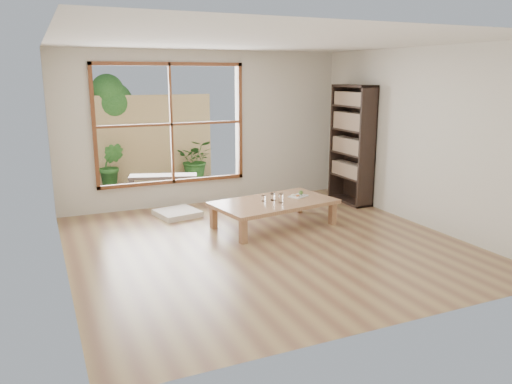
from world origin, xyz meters
The scene contains 15 objects.
ground centered at (0.00, 0.00, 0.00)m, with size 5.00×5.00×0.00m, color #9D7F4E.
low_table centered at (0.45, 0.66, 0.34)m, with size 1.90×1.27×0.39m.
floor_cushion centered at (-0.72, 1.78, 0.04)m, with size 0.61×0.61×0.09m, color white.
bookshelf centered at (2.32, 1.42, 1.02)m, with size 0.33×0.92×2.04m, color black.
glass_tall centered at (0.49, 0.53, 0.45)m, with size 0.07×0.07×0.13m, color silver.
glass_mid centered at (0.47, 0.76, 0.43)m, with size 0.07×0.07×0.10m, color silver.
glass_short centered at (0.45, 0.71, 0.43)m, with size 0.07×0.07×0.09m, color silver.
glass_small centered at (0.31, 0.73, 0.43)m, with size 0.07×0.07×0.08m, color silver.
food_tray centered at (0.91, 0.75, 0.41)m, with size 0.33×0.29×0.08m.
deck centered at (-0.60, 3.56, 0.00)m, with size 2.80×2.00×0.05m, color #363027.
garden_bench centered at (-0.60, 3.13, 0.35)m, with size 1.27×0.69×0.39m.
bamboo_fence centered at (-0.60, 4.56, 0.90)m, with size 2.80×0.06×1.80m, color tan.
shrub_right centered at (0.40, 4.33, 0.45)m, with size 0.76×0.66×0.85m, color #2D5C22.
shrub_left centered at (-1.37, 4.19, 0.47)m, with size 0.49×0.39×0.89m, color #2D5C22.
garden_tree centered at (-1.28, 4.86, 1.63)m, with size 1.04×0.85×2.22m.
Camera 1 is at (-2.70, -5.74, 2.21)m, focal length 35.00 mm.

